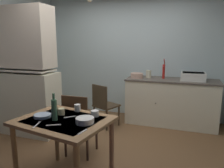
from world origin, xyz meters
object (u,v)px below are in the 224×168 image
object	(u,v)px
sink_basin	(193,76)
hutch_cabinet	(28,77)
chair_far_side	(79,124)
hand_pump	(164,70)
dining_table	(64,129)
mixing_bowl_counter	(137,75)
teacup_cream	(61,112)
chair_by_counter	(104,104)
glass_bottle	(54,109)
serving_bowl_wide	(85,120)

from	to	relation	value
sink_basin	hutch_cabinet	bearing A→B (deg)	-155.27
chair_far_side	hand_pump	bearing A→B (deg)	60.78
dining_table	sink_basin	bearing A→B (deg)	59.08
sink_basin	mixing_bowl_counter	bearing A→B (deg)	-177.31
mixing_bowl_counter	teacup_cream	size ratio (longest dim) A/B	3.17
chair_far_side	chair_by_counter	bearing A→B (deg)	92.40
chair_by_counter	glass_bottle	xyz separation A→B (m)	(0.11, -1.79, 0.46)
sink_basin	teacup_cream	bearing A→B (deg)	-124.27
sink_basin	chair_by_counter	bearing A→B (deg)	-159.93
sink_basin	chair_by_counter	xyz separation A→B (m)	(-1.57, -0.57, -0.54)
hutch_cabinet	hand_pump	xyz separation A→B (m)	(2.17, 1.30, 0.04)
serving_bowl_wide	teacup_cream	xyz separation A→B (m)	(-0.38, 0.15, 0.01)
serving_bowl_wide	teacup_cream	bearing A→B (deg)	158.00
hutch_cabinet	chair_by_counter	size ratio (longest dim) A/B	2.63
hand_pump	glass_bottle	distance (m)	2.59
sink_basin	serving_bowl_wide	bearing A→B (deg)	-115.40
chair_by_counter	hutch_cabinet	bearing A→B (deg)	-149.43
dining_table	glass_bottle	size ratio (longest dim) A/B	3.67
hutch_cabinet	chair_by_counter	world-z (taller)	hutch_cabinet
hutch_cabinet	mixing_bowl_counter	size ratio (longest dim) A/B	8.87
hutch_cabinet	serving_bowl_wide	bearing A→B (deg)	-33.97
mixing_bowl_counter	dining_table	world-z (taller)	mixing_bowl_counter
chair_far_side	mixing_bowl_counter	bearing A→B (deg)	74.39
hand_pump	serving_bowl_wide	world-z (taller)	hand_pump
chair_far_side	teacup_cream	size ratio (longest dim) A/B	11.63
hutch_cabinet	serving_bowl_wide	world-z (taller)	hutch_cabinet
hand_pump	glass_bottle	xyz separation A→B (m)	(-0.91, -2.41, -0.17)
hutch_cabinet	hand_pump	bearing A→B (deg)	30.87
sink_basin	dining_table	distance (m)	2.72
mixing_bowl_counter	chair_by_counter	xyz separation A→B (m)	(-0.51, -0.52, -0.51)
dining_table	serving_bowl_wide	distance (m)	0.31
sink_basin	dining_table	size ratio (longest dim) A/B	0.40
hand_pump	dining_table	world-z (taller)	hand_pump
hutch_cabinet	dining_table	bearing A→B (deg)	-38.46
hutch_cabinet	dining_table	size ratio (longest dim) A/B	1.99
dining_table	chair_by_counter	size ratio (longest dim) A/B	1.32
mixing_bowl_counter	chair_by_counter	size ratio (longest dim) A/B	0.30
sink_basin	chair_far_side	distance (m)	2.34
mixing_bowl_counter	hutch_cabinet	bearing A→B (deg)	-144.03
chair_far_side	chair_by_counter	distance (m)	1.13
sink_basin	serving_bowl_wide	xyz separation A→B (m)	(-1.11, -2.34, -0.17)
hand_pump	mixing_bowl_counter	xyz separation A→B (m)	(-0.52, -0.10, -0.12)
hand_pump	chair_by_counter	world-z (taller)	hand_pump
chair_far_side	serving_bowl_wide	xyz separation A→B (m)	(0.41, -0.64, 0.33)
dining_table	chair_by_counter	xyz separation A→B (m)	(-0.19, 1.74, -0.22)
chair_by_counter	teacup_cream	xyz separation A→B (m)	(0.08, -1.61, 0.37)
dining_table	chair_far_side	bearing A→B (deg)	102.64
chair_by_counter	serving_bowl_wide	size ratio (longest dim) A/B	4.27
hand_pump	chair_by_counter	bearing A→B (deg)	-148.81
dining_table	teacup_cream	distance (m)	0.22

